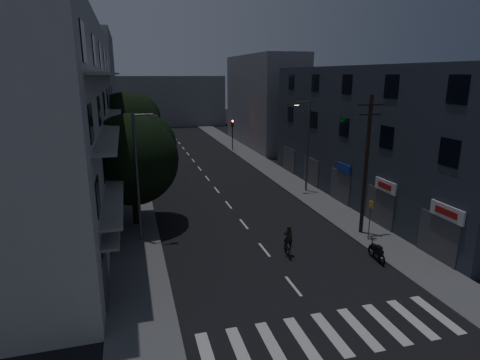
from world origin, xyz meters
TOP-DOWN VIEW (x-y plane):
  - ground at (0.00, 25.00)m, footprint 160.00×160.00m
  - sidewalk_left at (-7.50, 25.00)m, footprint 3.00×90.00m
  - sidewalk_right at (7.50, 25.00)m, footprint 3.00×90.00m
  - crosswalk at (-0.00, -2.00)m, footprint 10.90×3.00m
  - lane_markings at (0.00, 31.25)m, footprint 0.15×60.50m
  - building_left at (-11.98, 18.00)m, footprint 7.00×36.00m
  - building_right at (11.99, 14.00)m, footprint 6.19×28.00m
  - building_far_left at (-12.00, 48.00)m, footprint 6.00×20.00m
  - building_far_right at (12.00, 42.00)m, footprint 6.00×20.00m
  - building_far_end at (0.00, 70.00)m, footprint 24.00×8.00m
  - tree_near at (-7.30, 12.94)m, footprint 6.27×6.27m
  - tree_mid at (-7.58, 26.65)m, footprint 6.94×6.94m
  - tree_far at (-7.46, 37.25)m, footprint 5.23×5.23m
  - traffic_signal_far_right at (6.37, 38.61)m, footprint 0.28×0.37m
  - traffic_signal_far_left at (-6.56, 41.40)m, footprint 0.28×0.37m
  - street_lamp_left_near at (-7.05, 9.78)m, footprint 1.51×0.25m
  - street_lamp_right at (7.54, 17.19)m, footprint 1.51×0.25m
  - street_lamp_left_far at (-7.00, 31.45)m, footprint 1.51×0.25m
  - utility_pole at (7.01, 7.11)m, footprint 1.80×0.24m
  - bus_stop_sign at (6.87, 6.01)m, footprint 0.06×0.35m
  - motorcycle at (5.75, 3.44)m, footprint 0.55×1.90m
  - cyclist at (1.06, 5.36)m, footprint 0.70×1.56m

SIDE VIEW (x-z plane):
  - ground at x=0.00m, z-range 0.00..0.00m
  - crosswalk at x=0.00m, z-range 0.00..0.01m
  - lane_markings at x=0.00m, z-range 0.00..0.01m
  - sidewalk_left at x=-7.50m, z-range 0.00..0.15m
  - sidewalk_right at x=7.50m, z-range 0.00..0.15m
  - motorcycle at x=5.75m, z-range -0.13..1.09m
  - cyclist at x=1.06m, z-range -0.31..1.60m
  - bus_stop_sign at x=6.87m, z-range 0.63..3.15m
  - traffic_signal_far_right at x=6.37m, z-range 1.05..5.15m
  - traffic_signal_far_left at x=-6.56m, z-range 1.05..5.15m
  - tree_far at x=-7.46m, z-range 0.97..7.44m
  - street_lamp_left_near at x=-7.05m, z-range 0.60..8.60m
  - street_lamp_right at x=7.54m, z-range 0.60..8.60m
  - street_lamp_left_far at x=-7.00m, z-range 0.60..8.60m
  - utility_pole at x=7.01m, z-range 0.37..9.37m
  - tree_near at x=-7.30m, z-range 1.12..8.86m
  - building_far_end at x=0.00m, z-range 0.00..10.00m
  - tree_mid at x=-7.58m, z-range 1.22..9.75m
  - building_right at x=11.99m, z-range 0.00..11.00m
  - building_far_right at x=12.00m, z-range 0.00..13.00m
  - building_left at x=-11.98m, z-range -0.01..13.99m
  - building_far_left at x=-12.00m, z-range 0.00..16.00m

